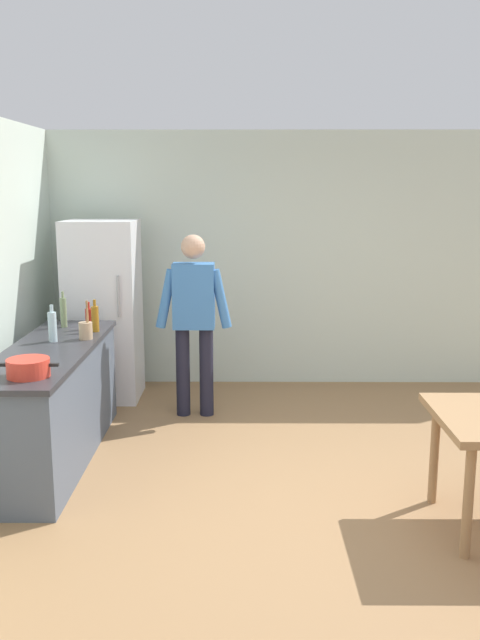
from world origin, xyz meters
TOP-DOWN VIEW (x-y plane):
  - ground_plane at (0.00, 0.00)m, footprint 14.00×14.00m
  - wall_back at (0.00, 3.00)m, footprint 6.40×0.12m
  - kitchen_counter at (-2.00, 0.80)m, footprint 0.64×2.20m
  - refrigerator at (-1.90, 2.40)m, footprint 0.70×0.67m
  - person at (-0.95, 1.85)m, footprint 0.70×0.22m
  - cooking_pot at (-1.90, 0.01)m, footprint 0.40×0.28m
  - utensil_jar at (-1.78, 1.12)m, footprint 0.11×0.11m
  - bottle_oil_amber at (-1.76, 1.41)m, footprint 0.06×0.06m
  - bottle_water_clear at (-2.02, 1.03)m, footprint 0.07×0.07m
  - bottle_vinegar_tall at (-2.09, 1.60)m, footprint 0.06×0.06m
  - bottle_sauce_red at (-1.84, 1.51)m, footprint 0.06×0.06m

SIDE VIEW (x-z plane):
  - ground_plane at x=0.00m, z-range 0.00..0.00m
  - kitchen_counter at x=-2.00m, z-range 0.00..0.90m
  - refrigerator at x=-1.90m, z-range 0.00..1.80m
  - cooking_pot at x=-1.90m, z-range 0.90..1.02m
  - person at x=-0.95m, z-range 0.13..1.83m
  - utensil_jar at x=-1.78m, z-range 0.82..1.14m
  - bottle_sauce_red at x=-1.84m, z-range 0.88..1.12m
  - bottle_oil_amber at x=-1.76m, z-range 0.88..1.16m
  - bottle_water_clear at x=-2.02m, z-range 0.88..1.18m
  - bottle_vinegar_tall at x=-2.09m, z-range 0.88..1.20m
  - wall_back at x=0.00m, z-range 0.00..2.70m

